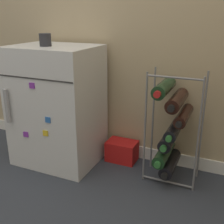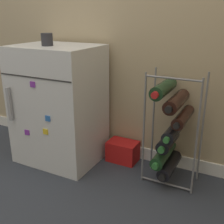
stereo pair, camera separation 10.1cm
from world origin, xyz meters
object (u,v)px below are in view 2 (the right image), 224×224
object	(u,v)px
fridge_top_cup	(47,40)
wine_rack	(171,129)
mini_fridge	(59,105)
soda_box	(123,151)

from	to	relation	value
fridge_top_cup	wine_rack	bearing A→B (deg)	8.55
mini_fridge	wine_rack	xyz separation A→B (m)	(0.79, 0.07, -0.06)
mini_fridge	wine_rack	distance (m)	0.79
mini_fridge	fridge_top_cup	size ratio (longest dim) A/B	10.41
wine_rack	soda_box	size ratio (longest dim) A/B	3.30
mini_fridge	wine_rack	bearing A→B (deg)	4.92
soda_box	fridge_top_cup	bearing A→B (deg)	-154.40
soda_box	mini_fridge	bearing A→B (deg)	-159.44
soda_box	fridge_top_cup	size ratio (longest dim) A/B	2.71
mini_fridge	fridge_top_cup	bearing A→B (deg)	-109.83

